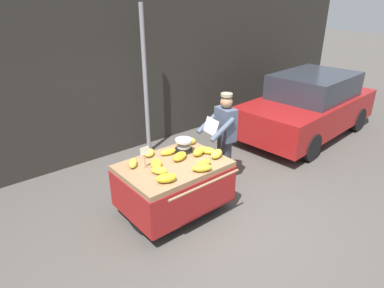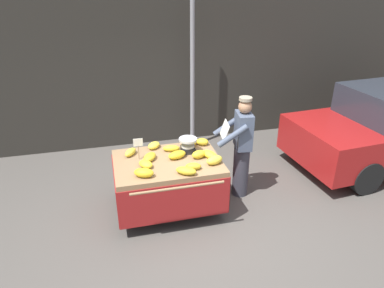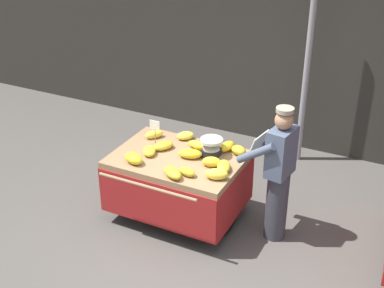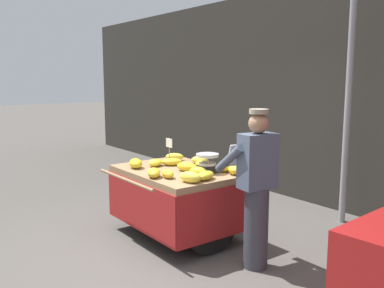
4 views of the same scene
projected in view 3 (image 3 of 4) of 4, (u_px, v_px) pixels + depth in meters
The scene contains 21 objects.
ground_plane at pixel (190, 243), 6.33m from camera, with size 60.00×60.00×0.00m, color #514C47.
back_wall at pixel (282, 36), 8.02m from camera, with size 16.00×0.24×3.51m, color #2D2B26.
street_pole at pixel (307, 64), 7.48m from camera, with size 0.09×0.09×3.09m, color gray.
banana_cart at pixel (178, 173), 6.53m from camera, with size 1.60×1.34×0.88m.
weighing_scale at pixel (211, 147), 6.38m from camera, with size 0.28×0.28×0.24m.
price_sign at pixel (155, 127), 6.59m from camera, with size 0.14×0.01×0.34m.
banana_bunch_0 at pixel (134, 158), 6.26m from camera, with size 0.16×0.27×0.12m, color gold.
banana_bunch_1 at pixel (149, 151), 6.45m from camera, with size 0.16×0.24×0.10m, color yellow.
banana_bunch_2 at pixel (187, 172), 6.00m from camera, with size 0.12×0.22×0.10m, color gold.
banana_bunch_3 at pixel (227, 146), 6.53m from camera, with size 0.13×0.26×0.12m, color gold.
banana_bunch_4 at pixel (154, 134), 6.85m from camera, with size 0.11×0.25×0.11m, color yellow.
banana_bunch_5 at pixel (163, 146), 6.57m from camera, with size 0.16×0.28×0.10m, color gold.
banana_bunch_6 at pixel (197, 145), 6.59m from camera, with size 0.11×0.26×0.10m, color yellow.
banana_bunch_7 at pixel (212, 162), 6.18m from camera, with size 0.14×0.23×0.12m, color gold.
banana_bunch_8 at pixel (224, 167), 6.10m from camera, with size 0.15×0.29×0.10m, color yellow.
banana_bunch_9 at pixel (190, 154), 6.37m from camera, with size 0.16×0.29×0.12m, color gold.
banana_bunch_10 at pixel (239, 150), 6.45m from camera, with size 0.15×0.20×0.11m, color gold.
banana_bunch_11 at pixel (217, 174), 5.92m from camera, with size 0.15×0.26×0.13m, color yellow.
banana_bunch_12 at pixel (185, 136), 6.82m from camera, with size 0.15×0.23×0.10m, color yellow.
banana_bunch_13 at pixel (173, 173), 5.97m from camera, with size 0.15×0.29×0.11m, color gold.
vendor_person at pixel (278, 174), 6.06m from camera, with size 0.63×0.58×1.71m.
Camera 3 is at (2.30, -4.52, 3.98)m, focal length 48.96 mm.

